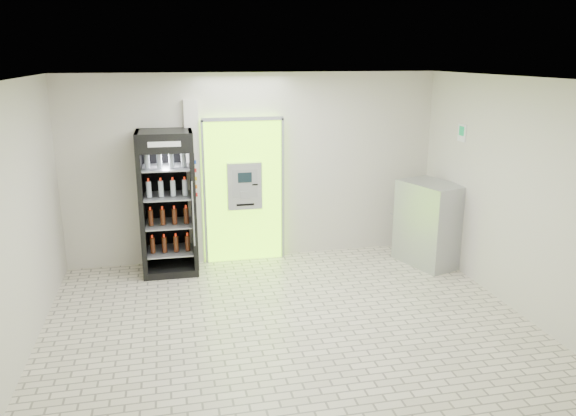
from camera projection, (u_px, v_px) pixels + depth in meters
name	position (u px, v px, depth m)	size (l,w,h in m)	color
ground	(288.00, 323.00, 7.06)	(6.00, 6.00, 0.00)	beige
room_shell	(288.00, 180.00, 6.57)	(6.00, 6.00, 6.00)	beige
atm_assembly	(244.00, 190.00, 8.98)	(1.30, 0.24, 2.33)	#85E614
pillar	(194.00, 183.00, 8.82)	(0.22, 0.11, 2.60)	silver
beverage_cooler	(168.00, 205.00, 8.50)	(0.83, 0.78, 2.18)	black
steel_cabinet	(430.00, 223.00, 8.92)	(0.96, 1.15, 1.33)	#A0A2A7
exit_sign	(462.00, 133.00, 8.43)	(0.02, 0.22, 0.26)	white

